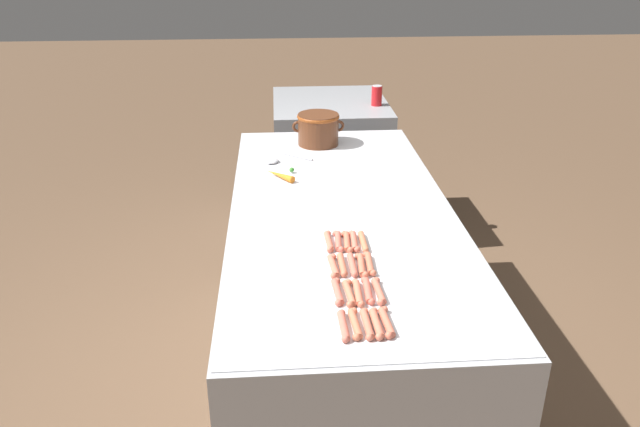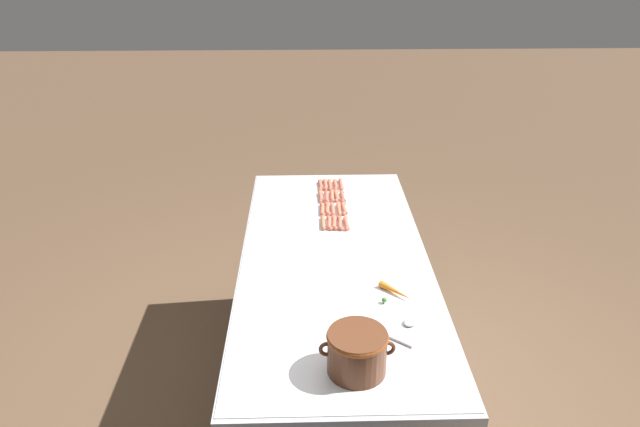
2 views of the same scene
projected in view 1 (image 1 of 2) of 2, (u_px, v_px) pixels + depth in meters
The scene contains 27 objects.
ground_plane at pixel (338, 386), 2.90m from camera, with size 20.00×20.00×0.00m, color brown.
griddle_counter at pixel (340, 302), 2.70m from camera, with size 0.89×2.05×0.92m.
back_cabinet at pixel (330, 168), 4.21m from camera, with size 0.73×0.83×0.92m, color #939599.
hot_dog_0 at pixel (343, 326), 1.74m from camera, with size 0.03×0.15×0.02m.
hot_dog_1 at pixel (338, 292), 1.90m from camera, with size 0.03×0.15×0.02m.
hot_dog_2 at pixel (333, 266), 2.04m from camera, with size 0.03×0.15×0.02m.
hot_dog_3 at pixel (329, 241), 2.20m from camera, with size 0.03×0.15×0.02m.
hot_dog_4 at pixel (355, 324), 1.75m from camera, with size 0.03×0.15×0.02m.
hot_dog_5 at pixel (349, 293), 1.89m from camera, with size 0.03×0.15×0.02m.
hot_dog_6 at pixel (342, 265), 2.05m from camera, with size 0.02×0.15×0.02m.
hot_dog_7 at pixel (338, 241), 2.21m from camera, with size 0.03×0.15×0.02m.
hot_dog_8 at pixel (367, 324), 1.75m from camera, with size 0.03×0.15×0.02m.
hot_dog_9 at pixel (358, 293), 1.89m from camera, with size 0.03×0.15×0.02m.
hot_dog_10 at pixel (352, 265), 2.05m from camera, with size 0.02×0.15×0.02m.
hot_dog_11 at pixel (347, 242), 2.20m from camera, with size 0.03×0.15×0.02m.
hot_dog_12 at pixel (377, 323), 1.75m from camera, with size 0.03×0.15×0.02m.
hot_dog_13 at pixel (368, 291), 1.91m from camera, with size 0.03×0.15×0.02m.
hot_dog_14 at pixel (361, 265), 2.05m from camera, with size 0.03×0.15×0.02m.
hot_dog_15 at pixel (354, 241), 2.21m from camera, with size 0.03×0.15×0.02m.
hot_dog_16 at pixel (387, 322), 1.75m from camera, with size 0.03×0.15×0.02m.
hot_dog_17 at pixel (379, 291), 1.90m from camera, with size 0.03×0.15×0.02m.
hot_dog_18 at pixel (370, 264), 2.06m from camera, with size 0.03×0.15×0.02m.
hot_dog_19 at pixel (363, 241), 2.20m from camera, with size 0.02×0.15×0.02m.
bean_pot at pixel (318, 127), 3.19m from camera, with size 0.27×0.22×0.16m.
serving_spoon at pixel (280, 159), 2.99m from camera, with size 0.23×0.20×0.02m.
carrot at pixel (280, 175), 2.78m from camera, with size 0.14×0.15×0.03m.
soda_can at pixel (377, 96), 3.89m from camera, with size 0.07×0.07×0.12m.
Camera 1 is at (-0.25, -2.28, 1.95)m, focal length 34.88 mm.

